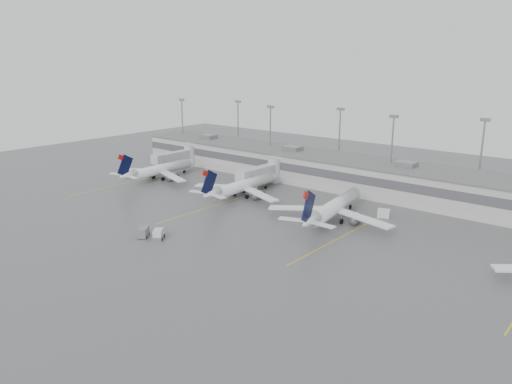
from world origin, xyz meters
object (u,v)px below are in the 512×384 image
Objects in this scene: jet_mid_left at (242,186)px; jet_mid_right at (333,207)px; jet_far_left at (159,169)px; baggage_tug at (158,235)px.

jet_mid_right is (28.35, -2.15, 0.24)m from jet_mid_left.
jet_far_left is 59.74m from jet_mid_right.
jet_mid_left is 28.43m from jet_mid_right.
jet_mid_left is 34.49m from baggage_tug.
baggage_tug is (7.48, -33.59, -2.22)m from jet_mid_left.
jet_mid_left is at bearing -0.61° from jet_far_left.
jet_mid_right reaches higher than jet_mid_left.
jet_far_left reaches higher than baggage_tug.
jet_mid_right reaches higher than baggage_tug.
jet_far_left is 0.93× the size of jet_mid_right.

